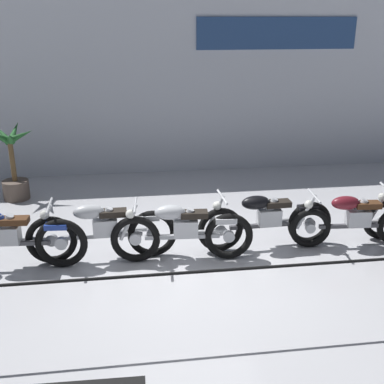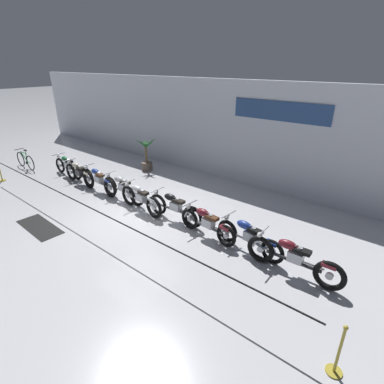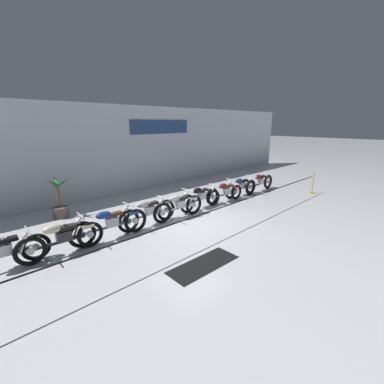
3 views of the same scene
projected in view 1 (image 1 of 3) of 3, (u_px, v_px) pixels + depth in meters
name	position (u px, v px, depth m)	size (l,w,h in m)	color
ground_plane	(193.00, 275.00, 6.96)	(120.00, 120.00, 0.00)	silver
back_wall	(162.00, 82.00, 11.01)	(28.00, 0.29, 4.20)	silver
motorcycle_blue_2	(3.00, 239.00, 6.97)	(2.40, 0.62, 0.96)	black
motorcycle_silver_3	(102.00, 231.00, 7.24)	(2.27, 0.62, 0.96)	black
motorcycle_silver_4	(182.00, 231.00, 7.23)	(2.16, 0.62, 0.95)	black
motorcycle_black_5	(265.00, 220.00, 7.63)	(2.22, 0.62, 0.94)	black
motorcycle_maroon_6	(354.00, 220.00, 7.69)	(2.10, 0.62, 0.91)	black
potted_palm_left_of_row	(14.00, 168.00, 9.66)	(0.91, 1.08, 1.57)	brown
stanchion_far_left	(66.00, 290.00, 5.13)	(13.81, 0.28, 1.05)	gold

